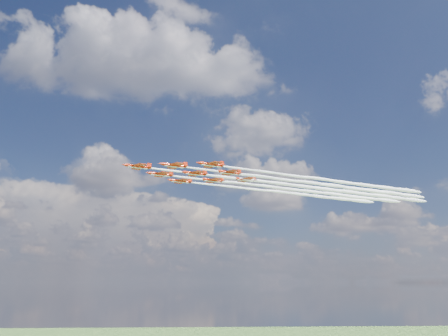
% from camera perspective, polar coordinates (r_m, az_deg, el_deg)
% --- Properties ---
extents(jet_lead, '(100.13, 47.70, 2.52)m').
position_cam_1_polar(jet_lead, '(168.66, 5.73, -1.86)').
color(jet_lead, red).
extents(jet_row2_port, '(100.13, 47.70, 2.52)m').
position_cam_1_polar(jet_row2_port, '(169.12, 9.91, -1.75)').
color(jet_row2_port, red).
extents(jet_row2_starb, '(100.13, 47.70, 2.52)m').
position_cam_1_polar(jet_row2_starb, '(179.76, 7.33, -2.62)').
color(jet_row2_starb, red).
extents(jet_row3_port, '(100.13, 47.70, 2.52)m').
position_cam_1_polar(jet_row3_port, '(170.47, 14.05, -1.63)').
color(jet_row3_port, red).
extents(jet_row3_centre, '(100.13, 47.70, 2.52)m').
position_cam_1_polar(jet_row3_centre, '(180.53, 11.24, -2.51)').
color(jet_row3_centre, red).
extents(jet_row3_starb, '(100.13, 47.70, 2.52)m').
position_cam_1_polar(jet_row3_starb, '(191.01, 8.73, -3.29)').
color(jet_row3_starb, red).
extents(jet_row4_port, '(100.13, 47.70, 2.52)m').
position_cam_1_polar(jet_row4_port, '(182.12, 15.10, -2.39)').
color(jet_row4_port, red).
extents(jet_row4_starb, '(100.13, 47.70, 2.52)m').
position_cam_1_polar(jet_row4_starb, '(192.05, 12.41, -3.17)').
color(jet_row4_starb, red).
extents(jet_tail, '(100.13, 47.70, 2.52)m').
position_cam_1_polar(jet_tail, '(193.86, 16.03, -3.05)').
color(jet_tail, red).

